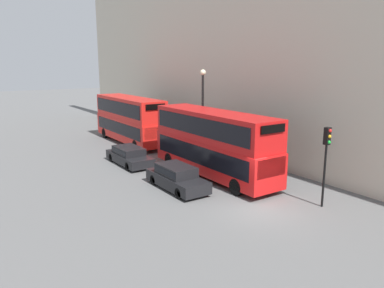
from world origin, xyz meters
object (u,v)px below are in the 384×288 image
(bus_leading, at_px, (213,141))
(car_dark_sedan, at_px, (177,177))
(pedestrian, at_px, (230,159))
(bus_second_in_queue, at_px, (130,118))
(car_hatchback, at_px, (129,155))
(traffic_light, at_px, (326,151))

(bus_leading, xyz_separation_m, car_dark_sedan, (-3.40, -0.88, -1.65))
(pedestrian, bearing_deg, car_dark_sedan, -162.85)
(bus_leading, distance_m, bus_second_in_queue, 13.11)
(car_dark_sedan, height_order, car_hatchback, car_dark_sedan)
(bus_leading, xyz_separation_m, pedestrian, (2.19, 0.85, -1.71))
(pedestrian, bearing_deg, car_hatchback, 137.90)
(traffic_light, bearing_deg, bus_second_in_queue, 94.17)
(bus_leading, relative_size, bus_second_in_queue, 1.03)
(bus_second_in_queue, bearing_deg, bus_leading, -90.00)
(bus_leading, height_order, car_dark_sedan, bus_leading)
(car_hatchback, xyz_separation_m, traffic_light, (4.91, -13.56, 2.36))
(bus_second_in_queue, distance_m, car_hatchback, 8.14)
(car_dark_sedan, bearing_deg, car_hatchback, 90.00)
(car_dark_sedan, distance_m, car_hatchback, 6.78)
(bus_leading, bearing_deg, traffic_light, -78.81)
(bus_leading, xyz_separation_m, car_hatchback, (-3.40, 5.91, -1.71))
(car_dark_sedan, bearing_deg, pedestrian, 17.15)
(bus_second_in_queue, relative_size, car_dark_sedan, 2.23)
(pedestrian, bearing_deg, traffic_light, -94.57)
(bus_leading, distance_m, traffic_light, 7.83)
(traffic_light, bearing_deg, car_dark_sedan, 125.94)
(traffic_light, distance_m, pedestrian, 8.85)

